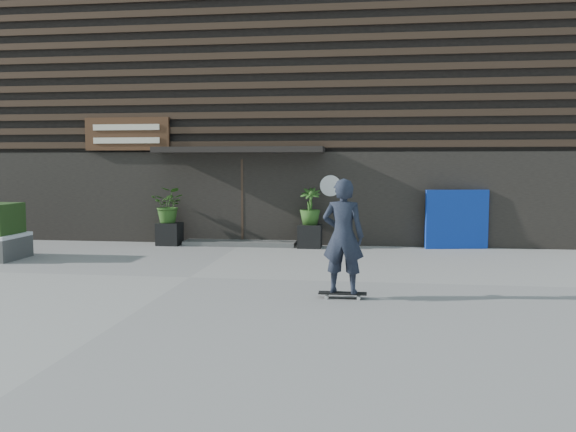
# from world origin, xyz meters

# --- Properties ---
(ground) EXTENTS (80.00, 80.00, 0.00)m
(ground) POSITION_xyz_m (0.00, 0.00, 0.00)
(ground) COLOR gray
(ground) RESTS_ON ground
(entrance_step) EXTENTS (3.00, 0.80, 0.12)m
(entrance_step) POSITION_xyz_m (0.00, 4.60, 0.06)
(entrance_step) COLOR #4E4E4B
(entrance_step) RESTS_ON ground
(planter_pot_left) EXTENTS (0.60, 0.60, 0.60)m
(planter_pot_left) POSITION_xyz_m (-1.90, 4.40, 0.30)
(planter_pot_left) COLOR black
(planter_pot_left) RESTS_ON ground
(bamboo_left) EXTENTS (0.86, 0.75, 0.96)m
(bamboo_left) POSITION_xyz_m (-1.90, 4.40, 1.08)
(bamboo_left) COLOR #2D591E
(bamboo_left) RESTS_ON planter_pot_left
(planter_pot_right) EXTENTS (0.60, 0.60, 0.60)m
(planter_pot_right) POSITION_xyz_m (1.90, 4.40, 0.30)
(planter_pot_right) COLOR black
(planter_pot_right) RESTS_ON ground
(bamboo_right) EXTENTS (0.54, 0.54, 0.96)m
(bamboo_right) POSITION_xyz_m (1.90, 4.40, 1.08)
(bamboo_right) COLOR #2D591E
(bamboo_right) RESTS_ON planter_pot_right
(blue_tarp) EXTENTS (1.61, 0.42, 1.52)m
(blue_tarp) POSITION_xyz_m (5.66, 4.70, 0.76)
(blue_tarp) COLOR #0C2C9F
(blue_tarp) RESTS_ON ground
(building) EXTENTS (18.00, 11.00, 8.00)m
(building) POSITION_xyz_m (-0.00, 9.96, 3.99)
(building) COLOR black
(building) RESTS_ON ground
(skateboarder) EXTENTS (0.78, 0.53, 1.94)m
(skateboarder) POSITION_xyz_m (2.99, -1.40, 1.01)
(skateboarder) COLOR black
(skateboarder) RESTS_ON ground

